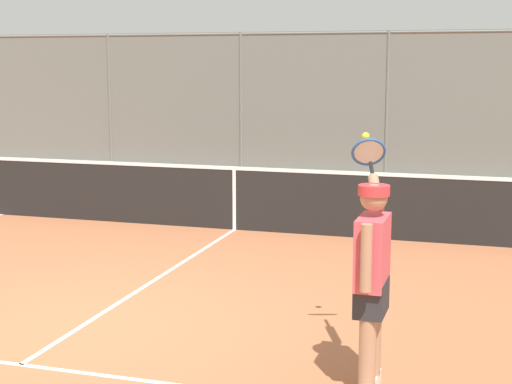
{
  "coord_description": "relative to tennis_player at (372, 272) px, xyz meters",
  "views": [
    {
      "loc": [
        -3.7,
        6.34,
        2.5
      ],
      "look_at": [
        -1.15,
        -1.99,
        1.05
      ],
      "focal_mm": 54.95,
      "sensor_mm": 36.0,
      "label": 1
    }
  ],
  "objects": [
    {
      "name": "tennis_player",
      "position": [
        0.0,
        0.0,
        0.0
      ],
      "size": [
        0.46,
        1.36,
        1.9
      ],
      "rotation": [
        0.0,
        0.0,
        -1.58
      ],
      "color": "silver",
      "rests_on": "ground"
    },
    {
      "name": "fence_backdrop",
      "position": [
        2.86,
        -10.99,
        0.46
      ],
      "size": [
        18.65,
        1.37,
        3.13
      ],
      "color": "slate",
      "rests_on": "ground"
    },
    {
      "name": "tennis_net",
      "position": [
        2.86,
        -5.26,
        -0.44
      ],
      "size": [
        10.55,
        0.09,
        1.07
      ],
      "color": "#2D2D2D",
      "rests_on": "ground"
    },
    {
      "name": "ground_plane",
      "position": [
        2.86,
        -0.63,
        -0.94
      ],
      "size": [
        60.0,
        60.0,
        0.0
      ],
      "primitive_type": "plane",
      "color": "#A8603D"
    },
    {
      "name": "court_line_markings",
      "position": [
        2.86,
        0.63,
        -0.93
      ],
      "size": [
        8.21,
        10.23,
        0.01
      ],
      "color": "white",
      "rests_on": "ground"
    }
  ]
}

